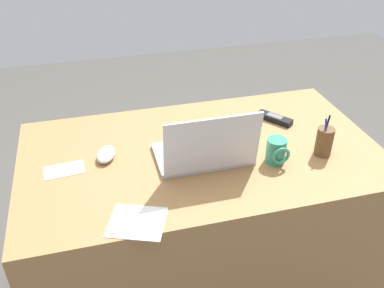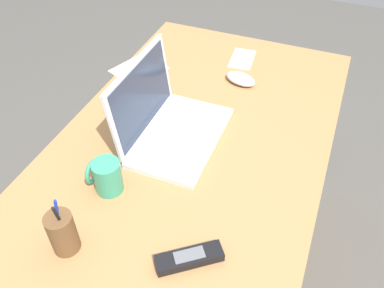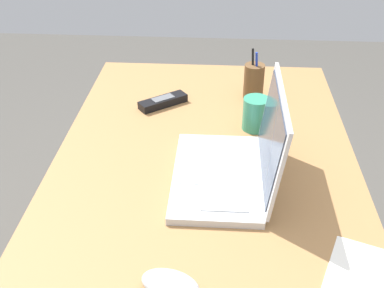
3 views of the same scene
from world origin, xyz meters
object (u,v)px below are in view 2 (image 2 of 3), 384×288
at_px(laptop, 168,123).
at_px(cordless_phone, 189,258).
at_px(computer_mouse, 241,79).
at_px(pen_holder, 62,232).
at_px(coffee_mug_white, 106,176).

bearing_deg(laptop, cordless_phone, -149.72).
xyz_separation_m(laptop, computer_mouse, (0.35, -0.12, -0.03)).
bearing_deg(pen_holder, cordless_phone, -75.75).
distance_m(cordless_phone, pen_holder, 0.29).
height_order(laptop, cordless_phone, laptop).
xyz_separation_m(laptop, pen_holder, (-0.44, 0.06, 0.01)).
bearing_deg(cordless_phone, computer_mouse, 7.66).
bearing_deg(coffee_mug_white, computer_mouse, -17.01).
relative_size(computer_mouse, cordless_phone, 0.75).
distance_m(computer_mouse, pen_holder, 0.81).
distance_m(computer_mouse, coffee_mug_white, 0.62).
bearing_deg(laptop, coffee_mug_white, 165.78).
height_order(laptop, pen_holder, laptop).
xyz_separation_m(cordless_phone, pen_holder, (-0.07, 0.28, 0.04)).
distance_m(coffee_mug_white, pen_holder, 0.19).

